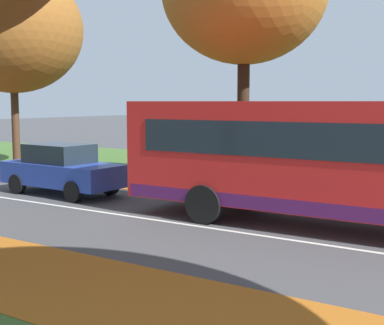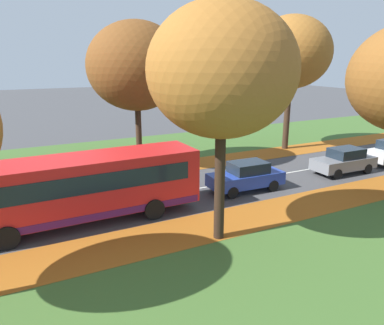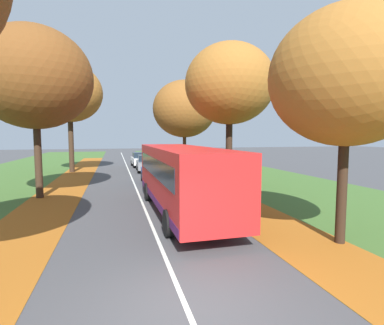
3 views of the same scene
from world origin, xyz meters
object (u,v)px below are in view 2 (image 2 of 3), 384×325
Objects in this scene: bus at (82,186)px; car_blue_lead at (246,176)px; car_grey_following at (344,161)px; tree_left_mid at (291,53)px; tree_right_near at (222,71)px; tree_left_near at (136,66)px.

bus is 2.45× the size of car_blue_lead.
car_grey_following is (0.04, 16.34, -0.89)m from bus.
tree_left_mid is at bearing 170.44° from car_grey_following.
tree_left_mid reaches higher than car_grey_following.
tree_right_near is at bearing -70.93° from car_grey_following.
bus reaches higher than car_blue_lead.
car_blue_lead is at bearing -91.24° from car_grey_following.
bus is (-4.11, -4.56, -4.99)m from tree_right_near.
bus is at bearing -132.04° from tree_right_near.
tree_left_mid is 17.04m from tree_right_near.
tree_left_near is at bearing 177.18° from tree_right_near.
tree_right_near is 0.88× the size of bus.
tree_left_near reaches higher than car_grey_following.
car_grey_following is (0.16, 7.46, 0.00)m from car_blue_lead.
car_blue_lead is (6.94, 3.77, -5.82)m from tree_left_near.
bus is 8.92m from car_blue_lead.
tree_left_mid is at bearing 128.27° from car_blue_lead.
tree_left_mid reaches higher than tree_right_near.
car_blue_lead is at bearing -51.73° from tree_left_mid.
tree_left_near is at bearing -122.33° from car_grey_following.
tree_left_near is 0.91× the size of tree_left_mid.
tree_right_near is (11.04, -12.95, -0.84)m from tree_left_mid.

